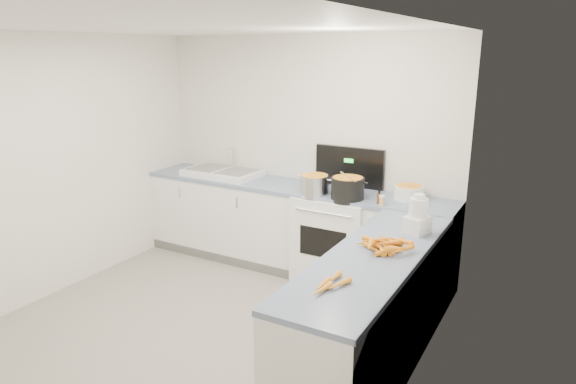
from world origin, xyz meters
The scene contains 19 objects.
floor centered at (0.00, 0.00, 0.00)m, with size 3.50×4.00×0.00m, color gray, non-canonical shape.
ceiling centered at (0.00, 0.00, 2.50)m, with size 3.50×4.00×0.00m, color silver, non-canonical shape.
wall_back centered at (0.00, 2.00, 1.25)m, with size 3.50×2.50×0.00m, color silver, non-canonical shape.
wall_left centered at (-1.75, 0.00, 1.25)m, with size 4.00×2.50×0.00m, color silver, non-canonical shape.
wall_right centered at (1.75, 0.00, 1.25)m, with size 4.00×2.50×0.00m, color silver, non-canonical shape.
counter_back centered at (0.00, 1.70, 0.47)m, with size 3.50×0.62×0.94m.
counter_right centered at (1.45, 0.30, 0.47)m, with size 0.62×2.20×0.94m.
stove centered at (0.55, 1.69, 0.47)m, with size 0.76×0.65×1.36m.
sink centered at (-0.90, 1.70, 0.98)m, with size 0.86×0.52×0.31m.
steel_pot centered at (0.37, 1.51, 1.03)m, with size 0.29×0.29×0.21m, color silver.
black_pot centered at (0.72, 1.53, 1.03)m, with size 0.32×0.32×0.23m, color black.
wooden_spoon centered at (0.72, 1.53, 1.16)m, with size 0.02×0.02×0.39m, color #AD7A47.
mixing_bowl centered at (1.25, 1.80, 1.01)m, with size 0.29×0.29×0.13m, color white.
extract_bottle centered at (1.05, 1.51, 0.99)m, with size 0.04×0.04×0.10m, color #593319.
spice_jar centered at (1.10, 1.46, 0.98)m, with size 0.05×0.05×0.08m, color #E5B266.
food_processor centered at (1.59, 0.89, 1.08)m, with size 0.20×0.22×0.32m.
carrot_pile centered at (1.49, 0.42, 0.98)m, with size 0.43×0.43×0.09m.
peeled_carrots centered at (1.39, -0.32, 0.96)m, with size 0.16×0.36×0.04m.
peelings centered at (-1.10, 1.70, 1.02)m, with size 0.24×0.24×0.01m.
Camera 1 is at (2.58, -2.93, 2.33)m, focal length 32.00 mm.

